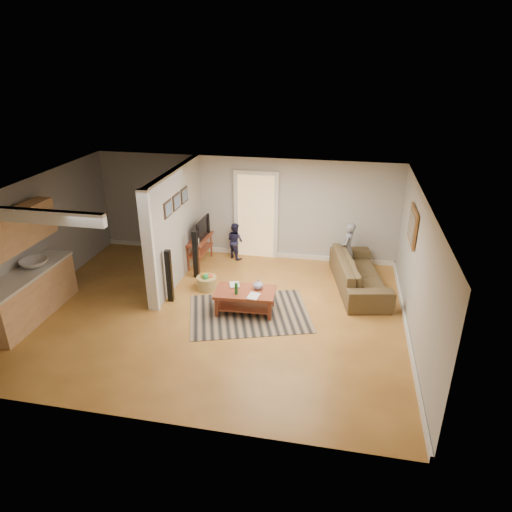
# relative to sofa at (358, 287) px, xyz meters

# --- Properties ---
(ground) EXTENTS (7.50, 7.50, 0.00)m
(ground) POSITION_rel_sofa_xyz_m (-2.85, -1.66, 0.00)
(ground) COLOR brown
(ground) RESTS_ON ground
(room_shell) EXTENTS (7.54, 6.02, 2.52)m
(room_shell) POSITION_rel_sofa_xyz_m (-3.92, -1.23, 1.46)
(room_shell) COLOR #B0AEA9
(room_shell) RESTS_ON ground
(area_rug) EXTENTS (2.75, 2.34, 0.01)m
(area_rug) POSITION_rel_sofa_xyz_m (-2.14, -1.54, 0.01)
(area_rug) COLOR black
(area_rug) RESTS_ON ground
(sofa) EXTENTS (1.39, 2.52, 0.70)m
(sofa) POSITION_rel_sofa_xyz_m (0.00, 0.00, 0.00)
(sofa) COLOR #453A22
(sofa) RESTS_ON ground
(coffee_table) EXTENTS (1.22, 0.76, 0.70)m
(coffee_table) POSITION_rel_sofa_xyz_m (-2.22, -1.46, 0.36)
(coffee_table) COLOR brown
(coffee_table) RESTS_ON ground
(tv_console) EXTENTS (0.43, 1.08, 0.92)m
(tv_console) POSITION_rel_sofa_xyz_m (-3.79, 0.54, 0.61)
(tv_console) COLOR brown
(tv_console) RESTS_ON ground
(speaker_left) EXTENTS (0.12, 0.12, 1.15)m
(speaker_left) POSITION_rel_sofa_xyz_m (-3.85, -1.35, 0.57)
(speaker_left) COLOR black
(speaker_left) RESTS_ON ground
(speaker_right) EXTENTS (0.11, 0.11, 1.13)m
(speaker_right) POSITION_rel_sofa_xyz_m (-3.67, -0.18, 0.57)
(speaker_right) COLOR black
(speaker_right) RESTS_ON ground
(toy_basket) EXTENTS (0.44, 0.44, 0.40)m
(toy_basket) POSITION_rel_sofa_xyz_m (-3.26, -0.71, 0.16)
(toy_basket) COLOR olive
(toy_basket) RESTS_ON ground
(child) EXTENTS (0.40, 0.51, 1.23)m
(child) POSITION_rel_sofa_xyz_m (-0.29, 0.71, 0.00)
(child) COLOR gray
(child) RESTS_ON ground
(toddler) EXTENTS (0.57, 0.55, 0.93)m
(toddler) POSITION_rel_sofa_xyz_m (-3.04, 1.04, 0.00)
(toddler) COLOR #202043
(toddler) RESTS_ON ground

